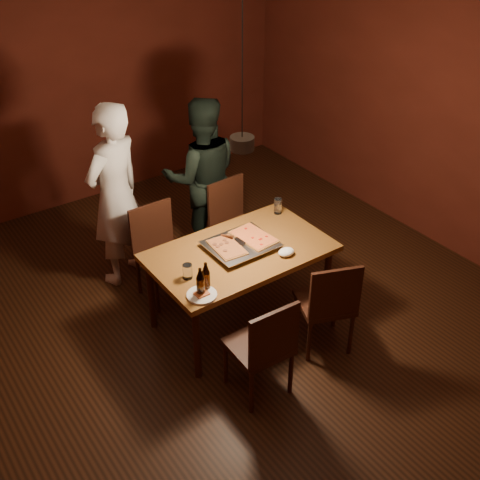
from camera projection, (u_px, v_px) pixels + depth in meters
room_shell at (242, 186)px, 4.55m from camera, size 6.00×6.00×6.00m
dining_table at (240, 257)px, 5.03m from camera, size 1.50×0.90×0.75m
chair_far_left at (158, 244)px, 5.46m from camera, size 0.42×0.42×0.49m
chair_far_right at (232, 216)px, 5.86m from camera, size 0.45×0.45×0.49m
chair_near_left at (265, 342)px, 4.37m from camera, size 0.44×0.44×0.49m
chair_near_right at (329, 299)px, 4.79m from camera, size 0.55×0.55×0.49m
pizza_tray at (241, 246)px, 5.00m from camera, size 0.56×0.46×0.05m
pizza_meat at (227, 247)px, 4.92m from camera, size 0.25×0.36×0.02m
pizza_cheese at (254, 237)px, 5.05m from camera, size 0.28×0.41×0.02m
spatula at (239, 241)px, 4.98m from camera, size 0.18×0.26×0.04m
beer_bottle_a at (200, 282)px, 4.42m from camera, size 0.06×0.06×0.24m
beer_bottle_b at (206, 276)px, 4.48m from camera, size 0.06×0.06×0.24m
water_glass_left at (188, 271)px, 4.63m from camera, size 0.08×0.08×0.12m
water_glass_right at (278, 206)px, 5.45m from camera, size 0.07×0.07×0.15m
plate_slice at (202, 295)px, 4.47m from camera, size 0.23×0.23×0.03m
napkin at (286, 252)px, 4.91m from camera, size 0.14×0.11×0.06m
diner_white at (115, 196)px, 5.48m from camera, size 0.76×0.64×1.78m
diner_dark at (202, 177)px, 5.94m from camera, size 0.98×0.88×1.64m
pendant_lamp at (242, 142)px, 4.36m from camera, size 0.18×0.18×1.10m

